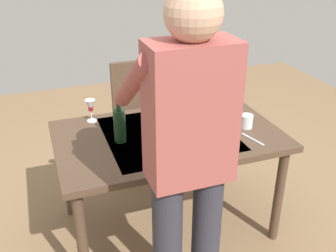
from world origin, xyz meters
name	(u,v)px	position (x,y,z in m)	size (l,w,h in m)	color
ground_plane	(168,224)	(0.00, 0.00, 0.00)	(6.00, 6.00, 0.00)	#846647
dining_table	(168,144)	(0.00, 0.00, 0.64)	(1.38, 0.85, 0.72)	#4C3828
chair_near	(139,110)	(-0.04, -0.81, 0.53)	(0.40, 0.40, 0.91)	#352114
person_server	(188,158)	(0.16, 0.69, 0.96)	(0.42, 0.61, 1.69)	#2D2D38
wine_bottle	(120,124)	(0.30, 0.00, 0.83)	(0.07, 0.07, 0.30)	black
wine_glass_left	(208,108)	(-0.29, -0.05, 0.83)	(0.07, 0.07, 0.15)	white
wine_glass_right	(91,107)	(0.41, -0.33, 0.83)	(0.07, 0.07, 0.15)	white
water_cup_near_left	(165,158)	(0.14, 0.34, 0.77)	(0.06, 0.06, 0.09)	silver
water_cup_near_right	(246,121)	(-0.50, 0.09, 0.76)	(0.08, 0.08, 0.09)	silver
serving_bowl_pasta	(171,119)	(-0.07, -0.12, 0.75)	(0.30, 0.30, 0.07)	silver
dinner_plate_near	(194,151)	(-0.06, 0.26, 0.73)	(0.23, 0.23, 0.01)	silver
table_knife	(221,110)	(-0.47, -0.21, 0.72)	(0.01, 0.20, 0.01)	silver
table_fork	(253,139)	(-0.45, 0.25, 0.72)	(0.01, 0.18, 0.01)	silver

